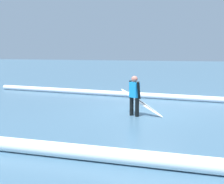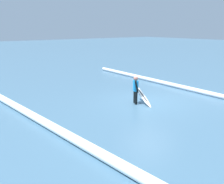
% 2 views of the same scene
% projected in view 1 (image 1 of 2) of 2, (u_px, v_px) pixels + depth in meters
% --- Properties ---
extents(ground_plane, '(131.60, 131.60, 0.00)m').
position_uv_depth(ground_plane, '(146.00, 113.00, 12.35)').
color(ground_plane, '#426781').
extents(surfer, '(0.46, 0.40, 1.39)m').
position_uv_depth(surfer, '(134.00, 94.00, 11.65)').
color(surfer, black).
rests_on(surfer, ground_plane).
extents(surfboard, '(1.73, 0.64, 0.91)m').
position_uv_depth(surfboard, '(141.00, 103.00, 11.89)').
color(surfboard, white).
rests_on(surfboard, ground_plane).
extents(wave_crest_foreground, '(23.81, 1.85, 0.26)m').
position_uv_depth(wave_crest_foreground, '(213.00, 99.00, 14.86)').
color(wave_crest_foreground, white).
rests_on(wave_crest_foreground, ground_plane).
extents(wave_crest_midground, '(24.79, 1.43, 0.32)m').
position_uv_depth(wave_crest_midground, '(56.00, 149.00, 7.19)').
color(wave_crest_midground, white).
rests_on(wave_crest_midground, ground_plane).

